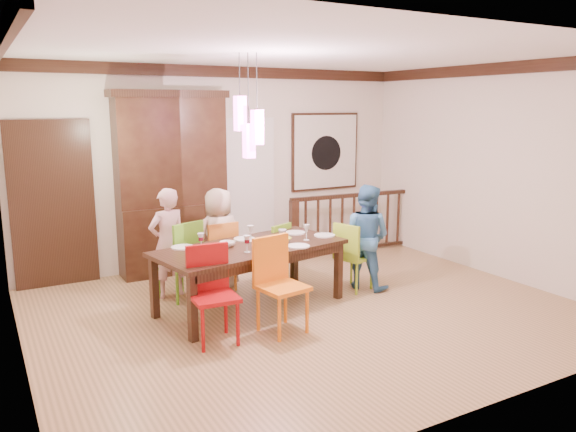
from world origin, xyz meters
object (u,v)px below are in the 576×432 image
china_hutch (172,183)px  person_far_left (168,243)px  person_far_mid (219,238)px  dining_table (250,252)px  balustrade (354,221)px  person_end_right (366,237)px  chair_far_left (179,254)px  chair_end_right (354,251)px

china_hutch → person_far_left: (-0.40, -1.01, -0.59)m
person_far_left → person_far_mid: bearing=168.7°
dining_table → balustrade: (2.58, 1.53, -0.17)m
china_hutch → person_end_right: size_ratio=1.88×
chair_far_left → china_hutch: bearing=-125.6°
dining_table → balustrade: size_ratio=1.03×
balustrade → person_far_left: 3.36m
person_far_mid → person_end_right: (1.65, -0.93, 0.02)m
person_far_mid → person_end_right: person_end_right is taller
dining_table → china_hutch: bearing=89.0°
chair_far_left → balustrade: chair_far_left is taller
china_hutch → balustrade: size_ratio=1.12×
china_hutch → person_far_left: size_ratio=1.87×
chair_far_left → balustrade: (3.20, 0.80, -0.06)m
balustrade → dining_table: bearing=-145.4°
person_far_left → person_far_mid: 0.68m
china_hutch → person_end_right: china_hutch is taller
chair_far_left → person_far_mid: 0.62m
person_far_left → china_hutch: bearing=-124.1°
chair_far_left → person_end_right: size_ratio=0.72×
dining_table → balustrade: bearing=20.5°
person_far_left → person_far_mid: person_far_left is taller
chair_end_right → china_hutch: 2.71m
dining_table → chair_end_right: size_ratio=2.66×
china_hutch → person_far_left: 1.24m
chair_end_right → china_hutch: (-1.76, 1.91, 0.77)m
chair_far_left → person_end_right: 2.38m
balustrade → person_far_left: size_ratio=1.67×
chair_far_left → china_hutch: (0.31, 1.15, 0.71)m
chair_far_left → china_hutch: 1.39m
person_end_right → person_far_left: bearing=40.3°
chair_far_left → person_end_right: bearing=140.6°
dining_table → person_end_right: 1.62m
balustrade → person_far_left: bearing=-164.7°
person_far_mid → chair_end_right: bearing=141.4°
chair_end_right → person_far_mid: (-1.48, 0.92, 0.15)m
person_far_mid → china_hutch: bearing=-81.0°
china_hutch → person_end_right: 2.79m
chair_end_right → person_far_left: size_ratio=0.65×
balustrade → person_end_right: person_end_right is taller
chair_end_right → balustrade: (1.12, 1.57, -0.00)m
dining_table → person_far_left: size_ratio=1.72×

